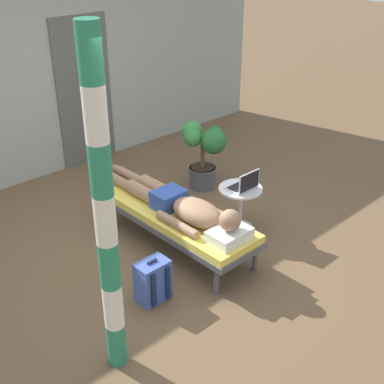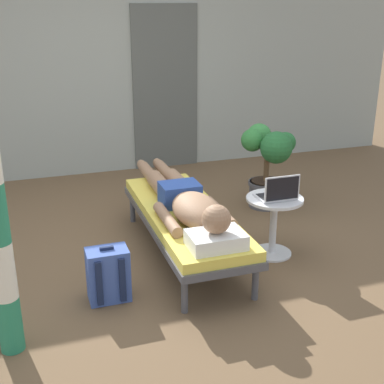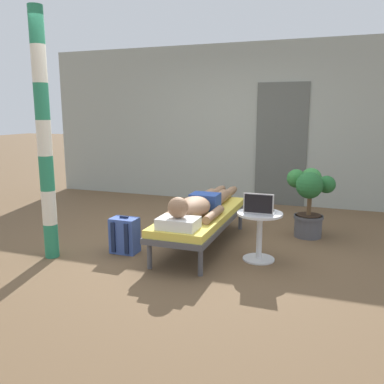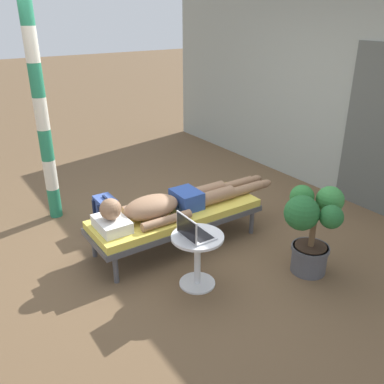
{
  "view_description": "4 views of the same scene",
  "coord_description": "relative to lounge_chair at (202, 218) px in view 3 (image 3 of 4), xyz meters",
  "views": [
    {
      "loc": [
        -2.79,
        -3.53,
        3.05
      ],
      "look_at": [
        0.27,
        -0.27,
        0.69
      ],
      "focal_mm": 47.35,
      "sensor_mm": 36.0,
      "label": 1
    },
    {
      "loc": [
        -1.02,
        -3.98,
        2.08
      ],
      "look_at": [
        0.35,
        0.1,
        0.49
      ],
      "focal_mm": 48.88,
      "sensor_mm": 36.0,
      "label": 2
    },
    {
      "loc": [
        1.66,
        -4.47,
        1.56
      ],
      "look_at": [
        0.14,
        -0.24,
        0.67
      ],
      "focal_mm": 37.92,
      "sensor_mm": 36.0,
      "label": 3
    },
    {
      "loc": [
        3.58,
        -2.17,
        2.39
      ],
      "look_at": [
        0.33,
        0.02,
        0.64
      ],
      "focal_mm": 38.63,
      "sensor_mm": 36.0,
      "label": 4
    }
  ],
  "objects": [
    {
      "name": "house_wall_back",
      "position": [
        0.0,
        2.64,
        1.0
      ],
      "size": [
        7.6,
        0.2,
        2.7
      ],
      "primitive_type": "cube",
      "color": "#999E93",
      "rests_on": "ground"
    },
    {
      "name": "laptop",
      "position": [
        0.72,
        -0.28,
        0.24
      ],
      "size": [
        0.31,
        0.24,
        0.23
      ],
      "color": "silver",
      "rests_on": "side_table"
    },
    {
      "name": "ground_plane",
      "position": [
        -0.21,
        0.11,
        -0.35
      ],
      "size": [
        40.0,
        40.0,
        0.0
      ],
      "primitive_type": "plane",
      "color": "brown"
    },
    {
      "name": "potted_plant",
      "position": [
        1.16,
        0.79,
        0.18
      ],
      "size": [
        0.59,
        0.68,
        0.86
      ],
      "color": "#4C4C51",
      "rests_on": "ground"
    },
    {
      "name": "lounge_chair",
      "position": [
        0.0,
        0.0,
        0.0
      ],
      "size": [
        0.64,
        1.89,
        0.42
      ],
      "color": "#4C4C51",
      "rests_on": "ground"
    },
    {
      "name": "backpack",
      "position": [
        -0.74,
        -0.5,
        -0.15
      ],
      "size": [
        0.3,
        0.26,
        0.42
      ],
      "color": "#3F59A5",
      "rests_on": "ground"
    },
    {
      "name": "porch_post",
      "position": [
        -1.43,
        -0.9,
        0.95
      ],
      "size": [
        0.15,
        0.15,
        2.59
      ],
      "color": "#267F59",
      "rests_on": "ground"
    },
    {
      "name": "person_reclining",
      "position": [
        0.0,
        -0.06,
        0.17
      ],
      "size": [
        0.53,
        2.17,
        0.32
      ],
      "color": "white",
      "rests_on": "lounge_chair"
    },
    {
      "name": "side_table",
      "position": [
        0.72,
        -0.22,
        0.01
      ],
      "size": [
        0.48,
        0.48,
        0.52
      ],
      "color": "silver",
      "rests_on": "ground"
    },
    {
      "name": "house_door_panel",
      "position": [
        0.56,
        2.53,
        0.67
      ],
      "size": [
        0.84,
        0.03,
        2.04
      ],
      "primitive_type": "cube",
      "color": "#545651",
      "rests_on": "ground"
    }
  ]
}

